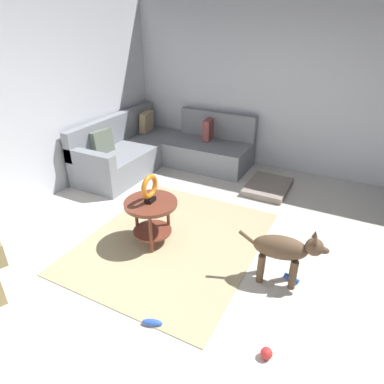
% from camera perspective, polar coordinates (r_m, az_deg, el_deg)
% --- Properties ---
extents(ground_plane, '(6.00, 6.00, 0.10)m').
position_cam_1_polar(ground_plane, '(3.72, 5.17, -13.15)').
color(ground_plane, silver).
extents(wall_back, '(6.00, 0.12, 2.70)m').
position_cam_1_polar(wall_back, '(4.84, -28.87, 12.20)').
color(wall_back, silver).
rests_on(wall_back, ground_plane).
extents(wall_right, '(0.12, 6.00, 2.70)m').
position_cam_1_polar(wall_right, '(5.75, 17.68, 16.30)').
color(wall_right, silver).
rests_on(wall_right, ground_plane).
extents(area_rug, '(2.30, 1.90, 0.01)m').
position_cam_1_polar(area_rug, '(4.03, -3.26, -8.34)').
color(area_rug, tan).
rests_on(area_rug, ground_plane).
extents(sectional_couch, '(2.20, 2.25, 0.88)m').
position_cam_1_polar(sectional_couch, '(5.90, -5.37, 6.99)').
color(sectional_couch, gray).
rests_on(sectional_couch, ground_plane).
extents(side_table, '(0.60, 0.60, 0.54)m').
position_cam_1_polar(side_table, '(3.83, -6.94, -3.23)').
color(side_table, brown).
rests_on(side_table, ground_plane).
extents(torus_sculpture, '(0.28, 0.08, 0.33)m').
position_cam_1_polar(torus_sculpture, '(3.69, -7.19, 0.69)').
color(torus_sculpture, black).
rests_on(torus_sculpture, side_table).
extents(dog_bed_mat, '(0.80, 0.60, 0.09)m').
position_cam_1_polar(dog_bed_mat, '(5.28, 12.74, 0.85)').
color(dog_bed_mat, gray).
rests_on(dog_bed_mat, ground_plane).
extents(dog, '(0.31, 0.84, 0.63)m').
position_cam_1_polar(dog, '(3.40, 15.41, -9.52)').
color(dog, brown).
rests_on(dog, ground_plane).
extents(dog_toy_ball, '(0.09, 0.09, 0.09)m').
position_cam_1_polar(dog_toy_ball, '(2.97, 12.50, -25.12)').
color(dog_toy_ball, red).
rests_on(dog_toy_ball, ground_plane).
extents(dog_toy_rope, '(0.09, 0.16, 0.05)m').
position_cam_1_polar(dog_toy_rope, '(3.65, 16.50, -13.86)').
color(dog_toy_rope, blue).
rests_on(dog_toy_rope, ground_plane).
extents(dog_toy_bone, '(0.12, 0.19, 0.06)m').
position_cam_1_polar(dog_toy_bone, '(3.13, -6.75, -21.10)').
color(dog_toy_bone, blue).
rests_on(dog_toy_bone, ground_plane).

